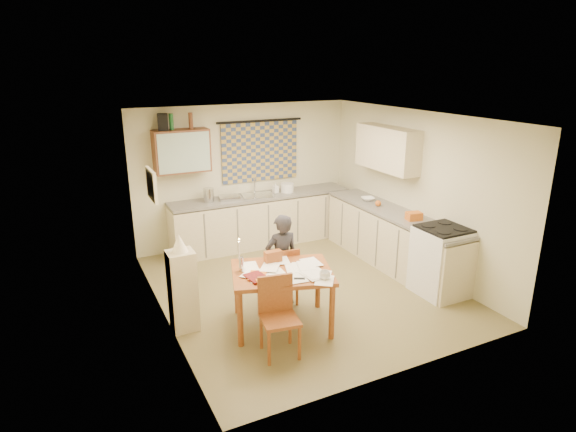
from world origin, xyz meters
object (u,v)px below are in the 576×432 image
stove (441,261)px  person (282,260)px  counter_right (392,239)px  counter_back (262,220)px  shelf_stand (183,291)px  dining_table (282,298)px  chair_far (282,286)px

stove → person: (-2.18, 0.69, 0.15)m
stove → counter_right: bearing=90.0°
counter_back → shelf_stand: (-2.04, -2.29, 0.06)m
dining_table → chair_far: size_ratio=1.72×
person → stove: bearing=163.1°
counter_back → chair_far: counter_back is taller
stove → chair_far: size_ratio=1.20×
counter_right → chair_far: bearing=-169.9°
shelf_stand → dining_table: bearing=-22.4°
counter_right → stove: size_ratio=2.96×
counter_back → person: (-0.67, -2.25, 0.19)m
chair_far → dining_table: bearing=68.5°
dining_table → chair_far: (0.26, 0.53, -0.12)m
shelf_stand → counter_back: bearing=48.4°
dining_table → shelf_stand: 1.22m
counter_back → shelf_stand: bearing=-131.6°
chair_far → stove: bearing=166.0°
stove → dining_table: bearing=175.6°
counter_back → stove: bearing=-62.9°
counter_right → chair_far: counter_right is taller
counter_back → chair_far: (-0.65, -2.22, -0.19)m
counter_right → dining_table: size_ratio=2.06×
stove → chair_far: stove is taller
counter_right → person: 2.22m
dining_table → chair_far: 0.60m
stove → shelf_stand: (-3.54, 0.65, 0.02)m
stove → chair_far: 2.29m
counter_right → shelf_stand: shelf_stand is taller
counter_right → dining_table: (-2.41, -0.92, -0.07)m
stove → shelf_stand: 3.60m
counter_back → stove: (1.50, -2.94, 0.05)m
dining_table → chair_far: chair_far is taller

